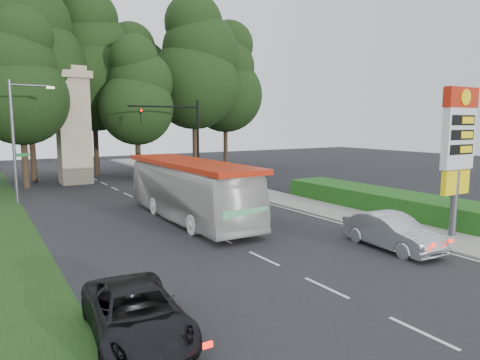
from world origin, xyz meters
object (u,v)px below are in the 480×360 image
gas_station_pylon (458,142)px  monument (73,125)px  traffic_signal_mast (184,130)px  transit_bus (190,191)px  sedan_silver (392,232)px  suv_charcoal (136,313)px  streetlight_signs (17,136)px

gas_station_pylon → monument: bearing=111.8°
traffic_signal_mast → transit_bus: size_ratio=0.62×
transit_bus → sedan_silver: 10.68m
gas_station_pylon → transit_bus: bearing=131.8°
gas_station_pylon → traffic_signal_mast: (-3.52, 22.00, 0.22)m
monument → suv_charcoal: 30.07m
transit_bus → suv_charcoal: transit_bus is taller
gas_station_pylon → streetlight_signs: 25.74m
sedan_silver → suv_charcoal: (-11.56, -1.75, -0.10)m
traffic_signal_mast → monument: 9.76m
gas_station_pylon → streetlight_signs: size_ratio=0.86×
monument → transit_bus: (2.46, -18.24, -3.48)m
streetlight_signs → sedan_silver: (12.35, -19.70, -3.70)m
gas_station_pylon → monument: 30.17m
traffic_signal_mast → sedan_silver: (-0.32, -21.69, -3.93)m
sedan_silver → suv_charcoal: bearing=-166.8°
streetlight_signs → sedan_silver: 23.54m
traffic_signal_mast → gas_station_pylon: bearing=-80.9°
streetlight_signs → suv_charcoal: size_ratio=1.73×
gas_station_pylon → monument: (-11.20, 28.01, 0.66)m
monument → suv_charcoal: (-4.20, -29.44, -4.46)m
streetlight_signs → transit_bus: streetlight_signs is taller
monument → streetlight_signs: bearing=-122.0°
sedan_silver → streetlight_signs: bearing=126.7°
streetlight_signs → suv_charcoal: (0.79, -21.45, -3.80)m
traffic_signal_mast → streetlight_signs: (-12.67, -1.99, -0.23)m
traffic_signal_mast → sedan_silver: size_ratio=1.60×
monument → transit_bus: size_ratio=0.86×
streetlight_signs → monument: bearing=58.0°
suv_charcoal → traffic_signal_mast: bearing=68.2°
suv_charcoal → gas_station_pylon: bearing=10.4°
traffic_signal_mast → monument: size_ratio=0.72×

